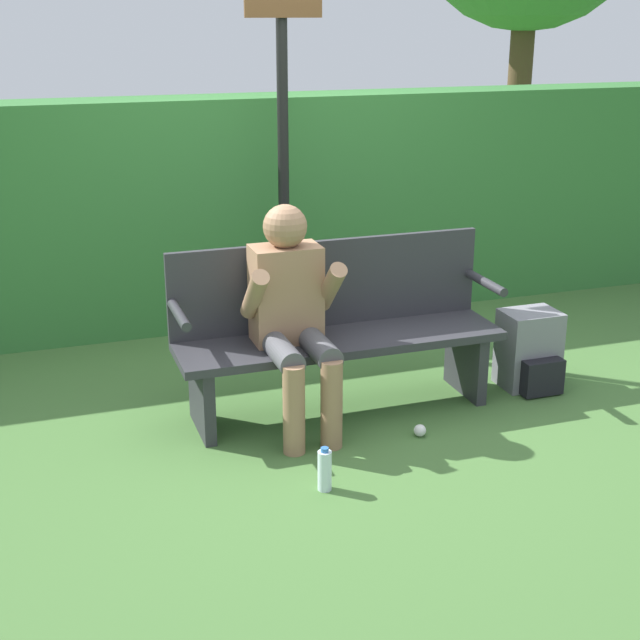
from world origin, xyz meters
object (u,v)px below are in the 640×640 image
Objects in this scene: backpack at (530,352)px; water_bottle at (325,470)px; person_seated at (292,309)px; park_bench at (336,328)px; signpost at (283,136)px.

water_bottle is at bearing -153.76° from backpack.
backpack is (1.45, 0.02, -0.42)m from person_seated.
park_bench is 1.53× the size of person_seated.
park_bench is at bearing 24.87° from person_seated.
person_seated reaches higher than water_bottle.
park_bench is 8.32× the size of water_bottle.
water_bottle is at bearing -101.86° from signpost.
park_bench is at bearing 174.62° from backpack.
person_seated reaches higher than backpack.
person_seated is 1.51m from backpack.
person_seated reaches higher than park_bench.
water_bottle is at bearing -112.92° from park_bench.
park_bench is 1.00m from water_bottle.
person_seated is 0.50× the size of signpost.
park_bench is 3.91× the size of backpack.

